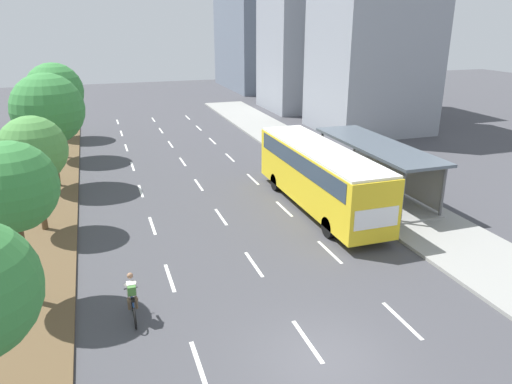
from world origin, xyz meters
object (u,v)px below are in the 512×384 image
object	(u,v)px
bus_shelter	(379,163)
median_tree_third	(33,150)
median_tree_fourth	(48,109)
median_tree_fifth	(54,92)
cyclist	(132,299)
median_tree_farthest	(58,91)
bus	(319,172)
median_tree_second	(11,188)

from	to	relation	value
bus_shelter	median_tree_third	bearing A→B (deg)	178.56
bus_shelter	median_tree_fourth	size ratio (longest dim) A/B	1.46
median_tree_fourth	median_tree_fifth	size ratio (longest dim) A/B	1.00
cyclist	median_tree_farthest	bearing A→B (deg)	96.29
cyclist	bus_shelter	bearing A→B (deg)	29.64
bus	bus_shelter	bearing A→B (deg)	13.31
median_tree_fourth	median_tree_farthest	bearing A→B (deg)	90.56
bus_shelter	median_tree_second	world-z (taller)	median_tree_second
median_tree_second	median_tree_farthest	world-z (taller)	median_tree_second
cyclist	median_tree_fourth	size ratio (longest dim) A/B	0.27
median_tree_third	median_tree_fourth	distance (m)	6.70
cyclist	median_tree_second	xyz separation A→B (m)	(-3.39, 2.11, 3.63)
bus	median_tree_second	xyz separation A→B (m)	(-13.72, -5.19, 2.35)
median_tree_second	median_tree_fourth	xyz separation A→B (m)	(0.35, 13.32, 0.31)
cyclist	median_tree_fifth	world-z (taller)	median_tree_fifth
median_tree_second	median_tree_farthest	xyz separation A→B (m)	(0.22, 26.64, -0.37)
median_tree_fourth	median_tree_fifth	xyz separation A→B (m)	(0.05, 6.66, 0.12)
median_tree_third	median_tree_fourth	size ratio (longest dim) A/B	0.82
median_tree_fourth	median_tree_farthest	xyz separation A→B (m)	(-0.13, 13.32, -0.68)
bus	median_tree_second	bearing A→B (deg)	-159.26
cyclist	median_tree_fifth	size ratio (longest dim) A/B	0.27
bus	median_tree_fourth	distance (m)	15.87
bus_shelter	cyclist	xyz separation A→B (m)	(-14.61, -8.31, -1.08)
bus	median_tree_fourth	size ratio (longest dim) A/B	1.69
bus_shelter	median_tree_second	xyz separation A→B (m)	(-18.00, -6.21, 2.55)
median_tree_second	median_tree_third	size ratio (longest dim) A/B	1.07
median_tree_fourth	median_tree_farthest	world-z (taller)	median_tree_fourth
bus	median_tree_farthest	distance (m)	25.42
median_tree_third	median_tree_farthest	bearing A→B (deg)	89.46
bus	median_tree_third	distance (m)	13.91
bus	cyclist	distance (m)	12.72
median_tree_fourth	median_tree_farthest	distance (m)	13.34
bus	median_tree_farthest	xyz separation A→B (m)	(-13.50, 21.44, 1.98)
median_tree_fifth	cyclist	bearing A→B (deg)	-82.29
bus_shelter	cyclist	size ratio (longest dim) A/B	5.35
cyclist	median_tree_second	bearing A→B (deg)	148.11
median_tree_fourth	median_tree_fifth	bearing A→B (deg)	89.59
median_tree_third	median_tree_fifth	bearing A→B (deg)	88.42
cyclist	median_tree_third	world-z (taller)	median_tree_third
median_tree_second	cyclist	bearing A→B (deg)	-31.89
median_tree_third	median_tree_farthest	xyz separation A→B (m)	(0.19, 19.98, 0.03)
bus	cyclist	world-z (taller)	bus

